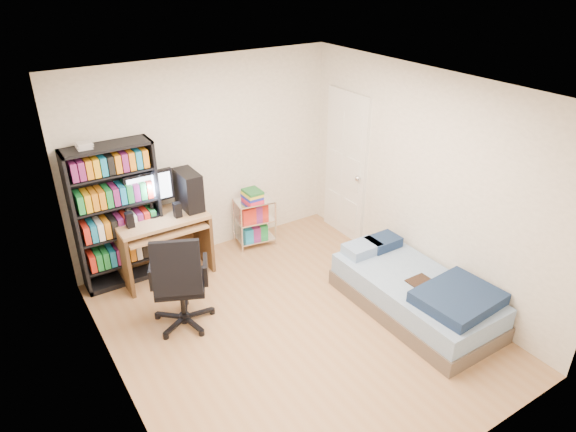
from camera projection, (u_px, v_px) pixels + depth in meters
room at (293, 222)px, 4.87m from camera, size 3.58×4.08×2.58m
media_shelf at (117, 214)px, 5.84m from camera, size 0.96×0.32×1.77m
computer_desk at (168, 219)px, 6.10m from camera, size 1.05×0.61×1.32m
office_chair at (182, 297)px, 5.31m from camera, size 0.87×0.87×1.11m
wire_cart at (254, 209)px, 6.76m from camera, size 0.55×0.43×0.80m
bed at (416, 294)px, 5.56m from camera, size 0.93×1.86×0.53m
door at (346, 166)px, 6.82m from camera, size 0.12×0.80×2.00m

